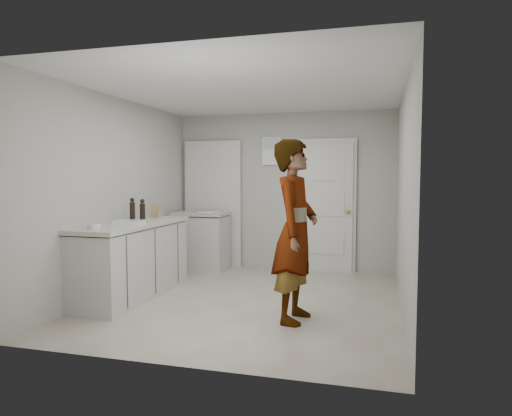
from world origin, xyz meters
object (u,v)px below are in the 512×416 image
(spice_jar, at_px, (159,215))
(oil_cruet_b, at_px, (132,210))
(oil_cruet_a, at_px, (142,210))
(person, at_px, (295,231))
(cake_mix_box, at_px, (155,210))
(baking_dish, at_px, (129,223))
(egg_bowl, at_px, (94,226))

(spice_jar, distance_m, oil_cruet_b, 0.58)
(oil_cruet_a, bearing_deg, person, -18.45)
(cake_mix_box, xyz_separation_m, baking_dish, (0.20, -1.05, -0.07))
(baking_dish, xyz_separation_m, egg_bowl, (-0.18, -0.41, -0.00))
(person, height_order, spice_jar, person)
(baking_dish, bearing_deg, person, -3.07)
(cake_mix_box, xyz_separation_m, egg_bowl, (0.02, -1.46, -0.07))
(cake_mix_box, xyz_separation_m, spice_jar, (0.11, -0.12, -0.05))
(spice_jar, height_order, oil_cruet_b, oil_cruet_b)
(oil_cruet_b, height_order, egg_bowl, oil_cruet_b)
(spice_jar, height_order, baking_dish, spice_jar)
(spice_jar, distance_m, oil_cruet_a, 0.34)
(oil_cruet_b, relative_size, baking_dish, 0.81)
(egg_bowl, bearing_deg, oil_cruet_a, 88.60)
(cake_mix_box, xyz_separation_m, oil_cruet_a, (0.05, -0.44, 0.04))
(spice_jar, relative_size, baking_dish, 0.23)
(oil_cruet_b, distance_m, baking_dish, 0.42)
(person, xyz_separation_m, cake_mix_box, (-2.19, 1.16, 0.08))
(person, height_order, oil_cruet_b, person)
(person, height_order, baking_dish, person)
(cake_mix_box, distance_m, egg_bowl, 1.46)
(cake_mix_box, bearing_deg, baking_dish, -92.90)
(oil_cruet_a, xyz_separation_m, oil_cruet_b, (-0.01, -0.24, 0.01))
(cake_mix_box, height_order, egg_bowl, cake_mix_box)
(spice_jar, relative_size, oil_cruet_a, 0.31)
(oil_cruet_a, height_order, egg_bowl, oil_cruet_a)
(spice_jar, bearing_deg, oil_cruet_b, -97.38)
(cake_mix_box, bearing_deg, spice_jar, -60.26)
(oil_cruet_a, relative_size, egg_bowl, 2.01)
(person, distance_m, baking_dish, 1.98)
(baking_dish, bearing_deg, cake_mix_box, 101.04)
(spice_jar, bearing_deg, egg_bowl, -93.85)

